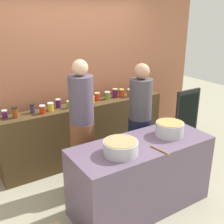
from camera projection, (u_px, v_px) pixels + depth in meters
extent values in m
plane|color=#A6A288|center=(126.00, 193.00, 3.74)|extent=(12.00, 12.00, 0.00)
cube|color=#A56345|center=(75.00, 65.00, 4.38)|extent=(4.80, 0.12, 3.00)
cube|color=#48351C|center=(87.00, 132.00, 4.45)|extent=(2.70, 0.36, 0.95)
cube|color=#635068|center=(141.00, 175.00, 3.35)|extent=(1.70, 0.70, 0.87)
cylinder|color=#501857|center=(5.00, 114.00, 3.72)|extent=(0.07, 0.07, 0.10)
cylinder|color=silver|center=(4.00, 111.00, 3.70)|extent=(0.08, 0.08, 0.01)
cylinder|color=brown|center=(15.00, 113.00, 3.72)|extent=(0.08, 0.08, 0.13)
cylinder|color=black|center=(15.00, 108.00, 3.69)|extent=(0.08, 0.08, 0.01)
cylinder|color=#3F2B49|center=(33.00, 109.00, 3.89)|extent=(0.06, 0.06, 0.11)
cylinder|color=black|center=(32.00, 105.00, 3.87)|extent=(0.07, 0.07, 0.01)
cylinder|color=#B52F0F|center=(43.00, 110.00, 3.87)|extent=(0.08, 0.08, 0.10)
cylinder|color=silver|center=(42.00, 106.00, 3.85)|extent=(0.09, 0.09, 0.02)
cylinder|color=gold|center=(51.00, 107.00, 3.98)|extent=(0.09, 0.09, 0.10)
cylinder|color=silver|center=(50.00, 103.00, 3.96)|extent=(0.09, 0.09, 0.01)
cylinder|color=#441147|center=(58.00, 104.00, 4.11)|extent=(0.07, 0.07, 0.12)
cylinder|color=silver|center=(58.00, 99.00, 4.08)|extent=(0.08, 0.08, 0.01)
cylinder|color=olive|center=(69.00, 105.00, 4.09)|extent=(0.07, 0.07, 0.10)
cylinder|color=#D6C666|center=(69.00, 101.00, 4.07)|extent=(0.07, 0.07, 0.01)
cylinder|color=orange|center=(78.00, 102.00, 4.17)|extent=(0.07, 0.07, 0.12)
cylinder|color=#D6C666|center=(77.00, 98.00, 4.15)|extent=(0.08, 0.08, 0.01)
cylinder|color=yellow|center=(92.00, 100.00, 4.34)|extent=(0.07, 0.07, 0.09)
cylinder|color=silver|center=(92.00, 97.00, 4.32)|extent=(0.08, 0.08, 0.01)
cylinder|color=red|center=(97.00, 97.00, 4.44)|extent=(0.08, 0.08, 0.11)
cylinder|color=#D6C666|center=(97.00, 93.00, 4.42)|extent=(0.08, 0.08, 0.01)
cylinder|color=olive|center=(107.00, 96.00, 4.50)|extent=(0.09, 0.09, 0.11)
cylinder|color=silver|center=(107.00, 92.00, 4.48)|extent=(0.09, 0.09, 0.01)
cylinder|color=#591450|center=(115.00, 93.00, 4.61)|extent=(0.09, 0.09, 0.13)
cylinder|color=#D6C666|center=(115.00, 89.00, 4.58)|extent=(0.09, 0.09, 0.01)
cylinder|color=#BC3A0A|center=(122.00, 93.00, 4.63)|extent=(0.08, 0.08, 0.12)
cylinder|color=#D6C666|center=(122.00, 89.00, 4.60)|extent=(0.08, 0.08, 0.01)
cylinder|color=brown|center=(130.00, 93.00, 4.63)|extent=(0.08, 0.08, 0.12)
cylinder|color=silver|center=(130.00, 89.00, 4.61)|extent=(0.08, 0.08, 0.02)
cylinder|color=orange|center=(135.00, 92.00, 4.74)|extent=(0.07, 0.07, 0.09)
cylinder|color=#D6C666|center=(135.00, 89.00, 4.72)|extent=(0.07, 0.07, 0.02)
cylinder|color=brown|center=(146.00, 89.00, 4.92)|extent=(0.08, 0.08, 0.11)
cylinder|color=black|center=(146.00, 85.00, 4.90)|extent=(0.08, 0.08, 0.01)
cylinder|color=#B7B7BC|center=(121.00, 148.00, 2.94)|extent=(0.37, 0.37, 0.14)
cylinder|color=tan|center=(121.00, 141.00, 2.92)|extent=(0.34, 0.34, 0.00)
cylinder|color=#B7B7BC|center=(170.00, 129.00, 3.38)|extent=(0.34, 0.34, 0.17)
cylinder|color=#AC8D4D|center=(170.00, 122.00, 3.35)|extent=(0.31, 0.31, 0.00)
cylinder|color=#9E703D|center=(160.00, 150.00, 3.02)|extent=(0.05, 0.27, 0.02)
cylinder|color=brown|center=(83.00, 156.00, 3.69)|extent=(0.32, 0.32, 0.97)
cylinder|color=#514558|center=(81.00, 100.00, 3.42)|extent=(0.31, 0.31, 0.60)
sphere|color=#D8A884|center=(80.00, 68.00, 3.28)|extent=(0.20, 0.20, 0.20)
cylinder|color=#171C35|center=(139.00, 147.00, 4.01)|extent=(0.32, 0.32, 0.90)
cylinder|color=#464247|center=(141.00, 99.00, 3.76)|extent=(0.31, 0.31, 0.55)
sphere|color=tan|center=(142.00, 71.00, 3.63)|extent=(0.21, 0.21, 0.21)
cube|color=black|center=(187.00, 118.00, 4.91)|extent=(0.52, 0.04, 1.04)
cube|color=black|center=(188.00, 116.00, 4.88)|extent=(0.45, 0.01, 0.79)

